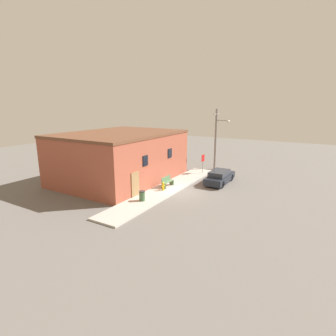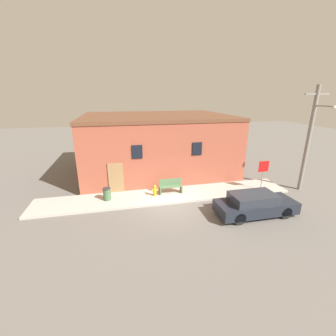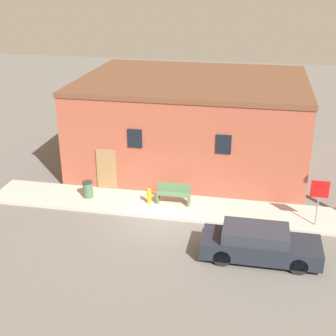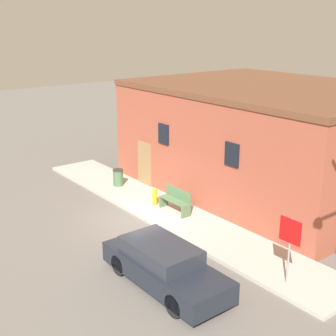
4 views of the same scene
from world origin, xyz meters
name	(u,v)px [view 3 (image 3 of 4)]	position (x,y,z in m)	size (l,w,h in m)	color
ground_plane	(160,219)	(0.00, 0.00, 0.00)	(80.00, 80.00, 0.00)	#66605B
sidewalk	(166,206)	(0.00, 1.22, 0.07)	(16.91, 2.44, 0.13)	#B2ADA3
brick_building	(193,121)	(0.38, 7.04, 2.45)	(12.14, 9.32, 4.91)	#9E4C38
fire_hydrant	(149,196)	(-0.78, 1.20, 0.52)	(0.43, 0.20, 0.77)	gold
stop_sign	(319,194)	(6.70, 0.61, 1.61)	(0.76, 0.06, 2.09)	gray
bench	(174,194)	(0.34, 1.44, 0.61)	(1.54, 0.44, 0.97)	#4C6B47
trash_bin	(88,189)	(-3.84, 1.28, 0.53)	(0.50, 0.50, 0.80)	#426642
parked_car	(259,244)	(4.35, -2.23, 0.64)	(4.50, 1.69, 1.31)	black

